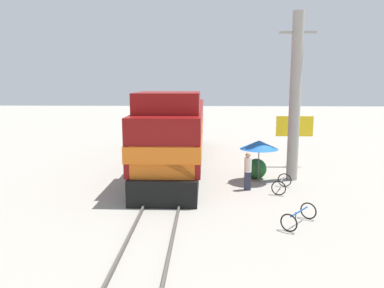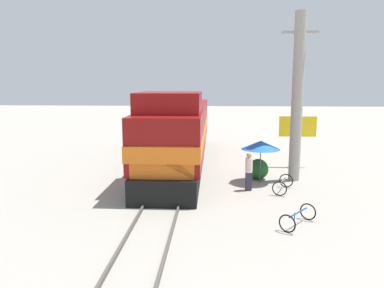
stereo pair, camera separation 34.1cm
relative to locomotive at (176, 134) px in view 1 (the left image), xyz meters
The scene contains 11 objects.
ground_plane 4.05m from the locomotive, 90.00° to the right, with size 120.00×120.00×0.00m, color gray.
rail_near 4.08m from the locomotive, 101.47° to the right, with size 0.08×28.65×0.15m, color #4C4742.
rail_far 4.08m from the locomotive, 78.53° to the right, with size 0.08×28.65×0.15m, color #4C4742.
locomotive is the anchor object (origin of this frame).
utility_pole 7.36m from the locomotive, 25.88° to the right, with size 1.80×0.57×8.48m.
vendor_umbrella 5.74m from the locomotive, 38.89° to the right, with size 1.94×1.94×2.14m.
billboard_sign 7.09m from the locomotive, ahead, with size 2.19×0.12×3.04m.
shrub_cluster 5.55m from the locomotive, 33.65° to the right, with size 1.07×1.07×1.07m, color #236028.
person_bystander 6.40m from the locomotive, 53.51° to the right, with size 0.34×0.34×1.82m.
bicycle 7.63m from the locomotive, 44.15° to the right, with size 1.20×1.70×0.67m.
bicycle_spare 10.87m from the locomotive, 61.62° to the right, with size 1.52×1.67×0.64m.
Camera 1 is at (1.74, -18.75, 5.06)m, focal length 35.00 mm.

